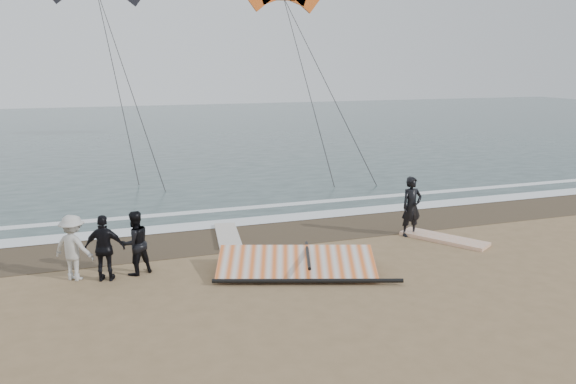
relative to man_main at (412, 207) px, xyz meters
name	(u,v)px	position (x,y,z in m)	size (l,w,h in m)	color
ground	(375,281)	(-2.68, -2.89, -0.90)	(120.00, 120.00, 0.00)	#8C704C
sea	(178,130)	(-2.68, 30.11, -0.88)	(120.00, 54.00, 0.02)	#233838
wet_sand	(307,229)	(-2.68, 1.61, -0.89)	(120.00, 2.80, 0.01)	#4C3D2B
foam_near	(293,217)	(-2.68, 3.01, -0.87)	(120.00, 0.90, 0.01)	white
foam_far	(277,205)	(-2.68, 4.71, -0.87)	(120.00, 0.45, 0.01)	white
man_main	(412,207)	(0.00, 0.00, 0.00)	(0.65, 0.43, 1.79)	black
board_white	(444,239)	(0.69, -0.71, -0.85)	(0.70, 2.52, 0.10)	silver
board_cream	(228,236)	(-5.21, 1.61, -0.85)	(0.64, 2.41, 0.10)	beige
trio_cluster	(102,246)	(-8.75, -0.58, -0.10)	(2.46, 1.15, 1.60)	black
sail_rig	(292,265)	(-4.34, -1.69, -0.70)	(4.24, 2.85, 0.50)	black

